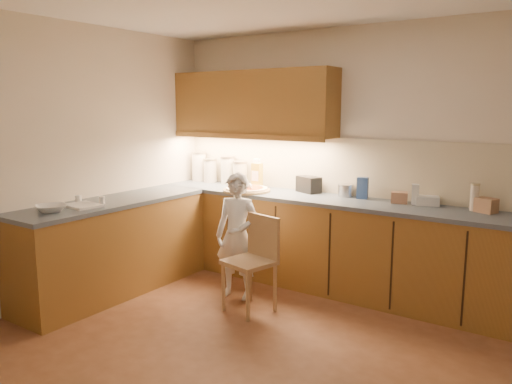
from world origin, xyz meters
TOP-DOWN VIEW (x-y plane):
  - room at (0.00, 0.00)m, footprint 4.54×4.50m
  - l_counter at (-0.92, 1.25)m, footprint 3.77×2.62m
  - backsplash at (-0.38, 1.99)m, footprint 3.75×0.02m
  - upper_cabinets at (-1.27, 1.82)m, footprint 1.95×0.36m
  - pizza_on_board at (-1.17, 1.56)m, footprint 0.51×0.51m
  - child at (-0.86, 0.97)m, footprint 0.49×0.37m
  - wooden_chair at (-0.55, 0.82)m, footprint 0.46×0.46m
  - mixing_bowl at (-1.95, -0.25)m, footprint 0.34×0.34m
  - canister_a at (-2.10, 1.87)m, footprint 0.18×0.18m
  - canister_b at (-1.91, 1.86)m, footprint 0.16×0.16m
  - canister_c at (-1.66, 1.88)m, footprint 0.17×0.17m
  - canister_d at (-1.48, 1.87)m, footprint 0.17×0.17m
  - oil_jug at (-1.21, 1.82)m, footprint 0.11×0.08m
  - toaster at (-0.59, 1.88)m, footprint 0.30×0.25m
  - steel_pot at (-0.17, 1.88)m, footprint 0.16×0.16m
  - blue_box at (0.02, 1.86)m, footprint 0.12×0.09m
  - card_box_a at (0.40, 1.83)m, footprint 0.17×0.15m
  - white_bottle at (0.54, 1.85)m, footprint 0.08×0.08m
  - flat_pack at (0.64, 1.89)m, footprint 0.24×0.21m
  - tall_jar at (1.05, 1.86)m, footprint 0.08×0.08m
  - card_box_b at (1.15, 1.83)m, footprint 0.20×0.18m
  - dough_cloth at (-1.91, 0.05)m, footprint 0.34×0.28m
  - spice_jar_a at (-2.08, 0.13)m, footprint 0.07×0.07m
  - spice_jar_b at (-1.88, 0.23)m, footprint 0.06×0.06m

SIDE VIEW (x-z plane):
  - l_counter at x=-0.92m, z-range 0.00..0.92m
  - wooden_chair at x=-0.55m, z-range 0.07..0.92m
  - child at x=-0.86m, z-range 0.00..1.20m
  - dough_cloth at x=-1.91m, z-range 0.92..0.94m
  - pizza_on_board at x=-1.17m, z-range 0.84..1.04m
  - mixing_bowl at x=-1.95m, z-range 0.92..0.98m
  - spice_jar_b at x=-1.88m, z-range 0.92..0.99m
  - spice_jar_a at x=-2.08m, z-range 0.92..1.00m
  - flat_pack at x=0.64m, z-range 0.92..1.00m
  - card_box_a at x=0.40m, z-range 0.92..1.03m
  - card_box_b at x=1.15m, z-range 0.92..1.05m
  - steel_pot at x=-0.17m, z-range 0.92..1.05m
  - toaster at x=-0.59m, z-range 0.92..1.09m
  - white_bottle at x=0.54m, z-range 0.92..1.11m
  - blue_box at x=0.02m, z-range 0.92..1.13m
  - tall_jar at x=1.05m, z-range 0.92..1.16m
  - canister_d at x=-1.48m, z-range 0.92..1.20m
  - canister_b at x=-1.91m, z-range 0.92..1.20m
  - oil_jug at x=-1.21m, z-range 0.91..1.23m
  - canister_c at x=-1.66m, z-range 0.92..1.25m
  - canister_a at x=-2.10m, z-range 0.92..1.28m
  - backsplash at x=-0.38m, z-range 0.92..1.50m
  - room at x=0.00m, z-range 0.37..2.99m
  - upper_cabinets at x=-1.27m, z-range 1.48..2.21m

